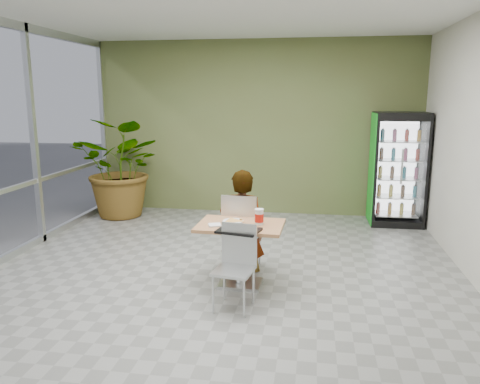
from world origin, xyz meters
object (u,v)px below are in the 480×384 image
chair_far (241,226)px  chair_near (236,259)px  cafeteria_tray (239,230)px  potted_plant (123,168)px  soda_cup (259,217)px  beverage_fridge (398,169)px  dining_table (240,242)px  seated_woman (242,232)px

chair_far → chair_near: chair_far is taller
cafeteria_tray → potted_plant: potted_plant is taller
soda_cup → beverage_fridge: beverage_fridge is taller
cafeteria_tray → beverage_fridge: bearing=56.9°
dining_table → chair_near: 0.53m
chair_far → potted_plant: 3.50m
cafeteria_tray → potted_plant: size_ratio=0.25×
dining_table → chair_near: (0.04, -0.53, -0.02)m
potted_plant → dining_table: bearing=-47.4°
seated_woman → chair_near: bearing=99.8°
chair_near → potted_plant: bearing=137.3°
soda_cup → beverage_fridge: 3.68m
chair_near → chair_far: bearing=105.4°
cafeteria_tray → beverage_fridge: (2.21, 3.39, 0.20)m
seated_woman → cafeteria_tray: 0.87m
chair_near → dining_table: bearing=103.5°
potted_plant → cafeteria_tray: bearing=-50.0°
soda_cup → cafeteria_tray: soda_cup is taller
chair_far → beverage_fridge: bearing=-127.0°
dining_table → soda_cup: bearing=1.3°
chair_far → seated_woman: seated_woman is taller
dining_table → seated_woman: (-0.06, 0.51, -0.03)m
dining_table → soda_cup: size_ratio=5.44×
dining_table → chair_far: size_ratio=1.00×
beverage_fridge → chair_far: bearing=-132.2°
potted_plant → seated_woman: bearing=-42.4°
soda_cup → chair_near: bearing=-108.3°
beverage_fridge → potted_plant: size_ratio=1.06×
seated_woman → soda_cup: bearing=122.8°
dining_table → seated_woman: seated_woman is taller
chair_near → cafeteria_tray: bearing=102.0°
chair_near → soda_cup: bearing=80.9°
chair_near → potted_plant: size_ratio=0.49×
chair_far → cafeteria_tray: chair_far is taller
chair_far → soda_cup: size_ratio=5.44×
chair_far → seated_woman: size_ratio=0.63×
chair_far → beverage_fridge: 3.51m
dining_table → chair_far: 0.47m
chair_near → cafeteria_tray: (-0.01, 0.22, 0.25)m
seated_woman → beverage_fridge: (2.30, 2.57, 0.46)m
chair_far → chair_near: 0.99m
dining_table → chair_far: chair_far is taller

